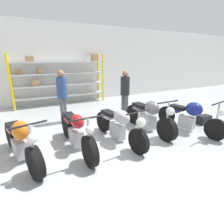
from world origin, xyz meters
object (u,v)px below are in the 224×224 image
(motorcycle_blue, at_px, (189,116))
(motorcycle_orange, at_px, (21,142))
(person_browsing, at_px, (125,90))
(toolbox, at_px, (204,120))
(motorcycle_grey, at_px, (149,116))
(shelving_rack, at_px, (60,77))
(motorcycle_silver, at_px, (119,125))
(motorcycle_red, at_px, (76,132))
(person_near_rack, at_px, (62,92))

(motorcycle_blue, bearing_deg, motorcycle_orange, -106.00)
(person_browsing, bearing_deg, toolbox, 124.26)
(motorcycle_orange, bearing_deg, motorcycle_grey, 76.14)
(shelving_rack, xyz_separation_m, toolbox, (3.55, -4.78, -1.09))
(motorcycle_silver, distance_m, motorcycle_blue, 2.16)
(shelving_rack, height_order, motorcycle_silver, shelving_rack)
(motorcycle_red, distance_m, motorcycle_blue, 3.23)
(motorcycle_red, bearing_deg, toolbox, 83.59)
(person_browsing, relative_size, person_near_rack, 0.97)
(motorcycle_silver, bearing_deg, person_near_rack, -162.29)
(motorcycle_blue, relative_size, person_browsing, 1.25)
(motorcycle_orange, height_order, motorcycle_silver, motorcycle_orange)
(motorcycle_grey, bearing_deg, motorcycle_blue, 61.88)
(person_near_rack, bearing_deg, motorcycle_silver, 154.16)
(motorcycle_orange, xyz_separation_m, person_near_rack, (1.27, 1.93, 0.57))
(motorcycle_orange, height_order, person_browsing, person_browsing)
(motorcycle_grey, xyz_separation_m, person_near_rack, (-2.03, 1.86, 0.56))
(motorcycle_grey, xyz_separation_m, person_browsing, (0.07, 1.47, 0.53))
(person_near_rack, bearing_deg, motorcycle_blue, -178.13)
(motorcycle_orange, distance_m, motorcycle_silver, 2.21)
(motorcycle_silver, bearing_deg, person_browsing, 138.33)
(shelving_rack, distance_m, person_near_rack, 2.61)
(motorcycle_blue, xyz_separation_m, person_browsing, (-0.97, 2.01, 0.51))
(person_browsing, bearing_deg, motorcycle_orange, 12.76)
(motorcycle_orange, distance_m, person_browsing, 3.75)
(person_browsing, height_order, toolbox, person_browsing)
(person_near_rack, height_order, toolbox, person_near_rack)
(motorcycle_red, bearing_deg, motorcycle_blue, 79.47)
(person_browsing, xyz_separation_m, toolbox, (1.91, -1.83, -0.84))
(person_near_rack, xyz_separation_m, toolbox, (4.01, -2.22, -0.87))
(shelving_rack, bearing_deg, motorcycle_red, -97.51)
(motorcycle_red, height_order, motorcycle_grey, motorcycle_grey)
(motorcycle_grey, distance_m, motorcycle_blue, 1.17)
(motorcycle_grey, xyz_separation_m, motorcycle_blue, (1.04, -0.54, 0.02))
(motorcycle_orange, relative_size, person_browsing, 1.25)
(motorcycle_red, relative_size, person_near_rack, 1.28)
(motorcycle_grey, height_order, motorcycle_blue, motorcycle_grey)
(shelving_rack, bearing_deg, motorcycle_orange, -111.06)
(shelving_rack, height_order, person_browsing, shelving_rack)
(motorcycle_red, xyz_separation_m, motorcycle_silver, (1.07, -0.11, 0.03))
(motorcycle_orange, bearing_deg, motorcycle_red, 73.86)
(motorcycle_grey, xyz_separation_m, toolbox, (1.98, -0.36, -0.31))
(motorcycle_orange, xyz_separation_m, person_browsing, (3.38, 1.55, 0.54))
(person_browsing, xyz_separation_m, person_near_rack, (-2.10, 0.39, 0.03))
(shelving_rack, relative_size, motorcycle_red, 1.85)
(motorcycle_blue, bearing_deg, motorcycle_silver, -108.82)
(motorcycle_blue, relative_size, toolbox, 4.71)
(motorcycle_red, bearing_deg, motorcycle_grey, 89.81)
(shelving_rack, relative_size, toolbox, 9.18)
(motorcycle_orange, xyz_separation_m, motorcycle_silver, (2.20, -0.13, 0.02))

